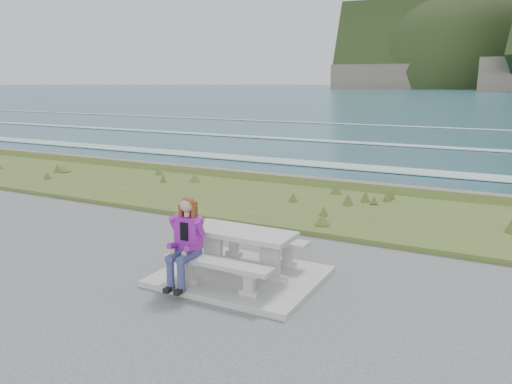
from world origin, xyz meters
TOP-DOWN VIEW (x-y plane):
  - concrete_slab at (0.00, 0.00)m, footprint 2.60×2.10m
  - picnic_table at (0.00, 0.00)m, footprint 1.80×0.75m
  - bench_landward at (0.00, -0.70)m, footprint 1.80×0.35m
  - bench_seaward at (0.00, 0.70)m, footprint 1.80×0.35m
  - grass_verge at (0.00, 5.00)m, footprint 160.00×4.50m
  - shore_drop at (0.00, 7.90)m, footprint 160.00×0.80m
  - ocean at (0.00, 25.09)m, footprint 1600.00×1600.00m
  - seated_woman at (-0.54, -0.83)m, footprint 0.43×0.71m

SIDE VIEW (x-z plane):
  - ocean at x=0.00m, z-range -1.79..-1.70m
  - grass_verge at x=0.00m, z-range -0.11..0.11m
  - shore_drop at x=0.00m, z-range -1.10..1.10m
  - concrete_slab at x=0.00m, z-range 0.00..0.10m
  - bench_landward at x=0.00m, z-range 0.22..0.67m
  - bench_seaward at x=0.00m, z-range 0.22..0.67m
  - seated_woman at x=-0.54m, z-range -0.08..1.31m
  - picnic_table at x=0.00m, z-range 0.31..1.06m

